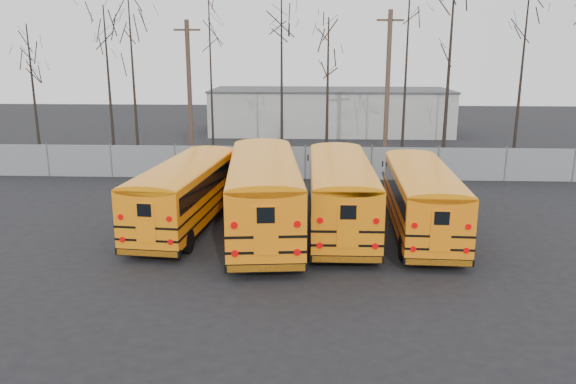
# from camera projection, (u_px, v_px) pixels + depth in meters

# --- Properties ---
(ground) EXTENTS (120.00, 120.00, 0.00)m
(ground) POSITION_uv_depth(u_px,v_px,m) (300.00, 244.00, 22.72)
(ground) COLOR black
(ground) RESTS_ON ground
(fence) EXTENTS (40.00, 0.04, 2.00)m
(fence) POSITION_uv_depth(u_px,v_px,m) (305.00, 163.00, 34.10)
(fence) COLOR gray
(fence) RESTS_ON ground
(distant_building) EXTENTS (22.00, 8.00, 4.00)m
(distant_building) POSITION_uv_depth(u_px,v_px,m) (330.00, 112.00, 53.13)
(distant_building) COLOR #B0AFAB
(distant_building) RESTS_ON ground
(bus_a) EXTENTS (3.46, 10.85, 2.99)m
(bus_a) POSITION_uv_depth(u_px,v_px,m) (187.00, 188.00, 24.71)
(bus_a) COLOR black
(bus_a) RESTS_ON ground
(bus_b) EXTENTS (4.04, 12.38, 3.41)m
(bus_b) POSITION_uv_depth(u_px,v_px,m) (264.00, 187.00, 23.78)
(bus_b) COLOR black
(bus_b) RESTS_ON ground
(bus_c) EXTENTS (2.73, 11.38, 3.17)m
(bus_c) POSITION_uv_depth(u_px,v_px,m) (340.00, 187.00, 24.34)
(bus_c) COLOR black
(bus_c) RESTS_ON ground
(bus_d) EXTENTS (2.81, 10.66, 2.96)m
(bus_d) POSITION_uv_depth(u_px,v_px,m) (421.00, 193.00, 23.81)
(bus_d) COLOR black
(bus_d) RESTS_ON ground
(utility_pole_left) EXTENTS (1.70, 0.30, 9.56)m
(utility_pole_left) POSITION_uv_depth(u_px,v_px,m) (190.00, 93.00, 37.01)
(utility_pole_left) COLOR #443127
(utility_pole_left) RESTS_ON ground
(utility_pole_right) EXTENTS (1.83, 0.37, 10.27)m
(utility_pole_right) POSITION_uv_depth(u_px,v_px,m) (387.00, 86.00, 38.29)
(utility_pole_right) COLOR brown
(utility_pole_right) RESTS_ON ground
(tree_0) EXTENTS (0.26, 0.26, 9.34)m
(tree_0) POSITION_uv_depth(u_px,v_px,m) (34.00, 96.00, 37.71)
(tree_0) COLOR black
(tree_0) RESTS_ON ground
(tree_1) EXTENTS (0.26, 0.26, 10.50)m
(tree_1) POSITION_uv_depth(u_px,v_px,m) (109.00, 87.00, 37.35)
(tree_1) COLOR black
(tree_1) RESTS_ON ground
(tree_2) EXTENTS (0.26, 0.26, 10.89)m
(tree_2) POSITION_uv_depth(u_px,v_px,m) (134.00, 85.00, 36.27)
(tree_2) COLOR black
(tree_2) RESTS_ON ground
(tree_3) EXTENTS (0.26, 0.26, 11.91)m
(tree_3) POSITION_uv_depth(u_px,v_px,m) (211.00, 76.00, 38.58)
(tree_3) COLOR black
(tree_3) RESTS_ON ground
(tree_4) EXTENTS (0.26, 0.26, 11.87)m
(tree_4) POSITION_uv_depth(u_px,v_px,m) (282.00, 76.00, 38.74)
(tree_4) COLOR black
(tree_4) RESTS_ON ground
(tree_5) EXTENTS (0.26, 0.26, 9.57)m
(tree_5) POSITION_uv_depth(u_px,v_px,m) (327.00, 98.00, 34.75)
(tree_5) COLOR black
(tree_5) RESTS_ON ground
(tree_6) EXTENTS (0.26, 0.26, 12.67)m
(tree_6) POSITION_uv_depth(u_px,v_px,m) (406.00, 71.00, 35.62)
(tree_6) COLOR black
(tree_6) RESTS_ON ground
(tree_7) EXTENTS (0.26, 0.26, 12.03)m
(tree_7) POSITION_uv_depth(u_px,v_px,m) (448.00, 77.00, 34.87)
(tree_7) COLOR black
(tree_7) RESTS_ON ground
(tree_8) EXTENTS (0.26, 0.26, 11.81)m
(tree_8) POSITION_uv_depth(u_px,v_px,m) (521.00, 77.00, 37.16)
(tree_8) COLOR black
(tree_8) RESTS_ON ground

